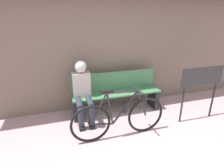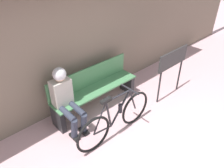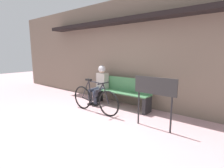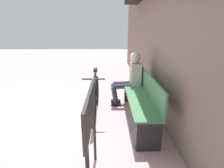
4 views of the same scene
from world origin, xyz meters
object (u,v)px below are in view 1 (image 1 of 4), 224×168
object	(u,v)px
park_bench_near	(116,93)
person_seated	(82,87)
bicycle	(119,118)
signboard	(202,81)

from	to	relation	value
park_bench_near	person_seated	world-z (taller)	person_seated
bicycle	signboard	distance (m)	1.74
park_bench_near	bicycle	bearing A→B (deg)	-105.07
park_bench_near	signboard	size ratio (longest dim) A/B	1.71
bicycle	person_seated	world-z (taller)	person_seated
bicycle	signboard	size ratio (longest dim) A/B	1.49
person_seated	signboard	size ratio (longest dim) A/B	1.09
park_bench_near	signboard	bearing A→B (deg)	-28.96
park_bench_near	person_seated	xyz separation A→B (m)	(-0.73, -0.13, 0.27)
park_bench_near	signboard	distance (m)	1.70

